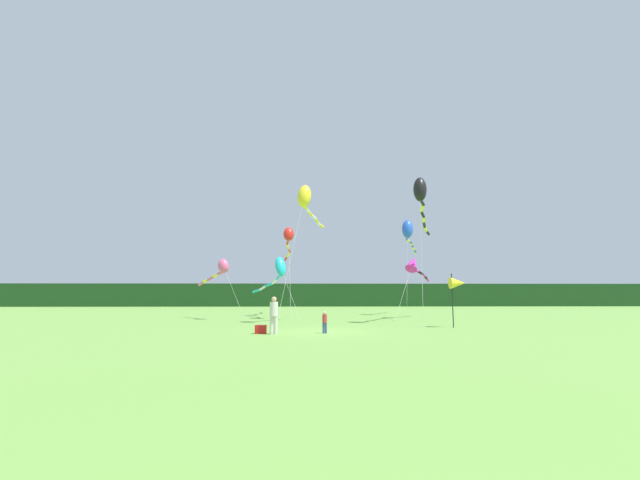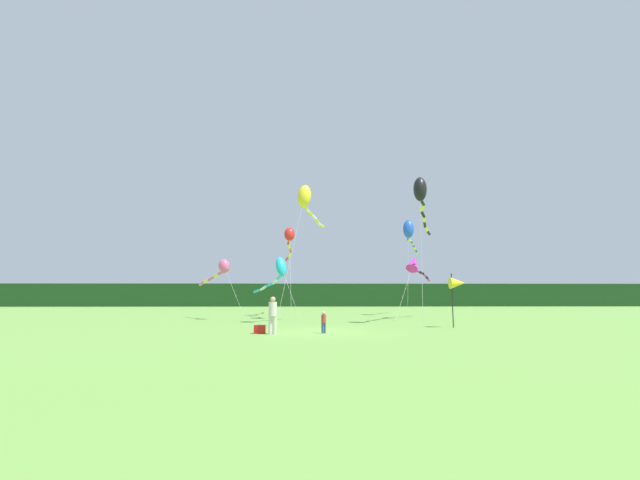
# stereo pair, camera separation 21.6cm
# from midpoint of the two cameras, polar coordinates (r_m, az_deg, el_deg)

# --- Properties ---
(ground_plane) EXTENTS (120.00, 120.00, 0.00)m
(ground_plane) POSITION_cam_midpoint_polar(r_m,az_deg,el_deg) (22.18, 0.62, -12.43)
(ground_plane) COLOR #6B9E42
(distant_treeline) EXTENTS (108.00, 2.46, 3.58)m
(distant_treeline) POSITION_cam_midpoint_polar(r_m,az_deg,el_deg) (67.09, -0.62, -7.53)
(distant_treeline) COLOR #193D19
(distant_treeline) RESTS_ON ground
(person_adult) EXTENTS (0.40, 0.40, 1.82)m
(person_adult) POSITION_cam_midpoint_polar(r_m,az_deg,el_deg) (20.87, -6.19, -9.91)
(person_adult) COLOR silver
(person_adult) RESTS_ON ground
(person_child) EXTENTS (0.24, 0.24, 1.08)m
(person_child) POSITION_cam_midpoint_polar(r_m,az_deg,el_deg) (21.27, 0.80, -11.02)
(person_child) COLOR #334C8C
(person_child) RESTS_ON ground
(cooler_box) EXTENTS (0.56, 0.34, 0.42)m
(cooler_box) POSITION_cam_midpoint_polar(r_m,az_deg,el_deg) (21.33, -7.94, -12.00)
(cooler_box) COLOR red
(cooler_box) RESTS_ON ground
(banner_flag_pole) EXTENTS (0.90, 0.70, 3.16)m
(banner_flag_pole) POSITION_cam_midpoint_polar(r_m,az_deg,el_deg) (26.15, 18.50, -5.66)
(banner_flag_pole) COLOR black
(banner_flag_pole) RESTS_ON ground
(kite_magenta) EXTENTS (4.38, 6.07, 5.29)m
(kite_magenta) POSITION_cam_midpoint_polar(r_m,az_deg,el_deg) (35.12, 12.97, -3.25)
(kite_magenta) COLOR #B2B2B2
(kite_magenta) RESTS_ON ground
(kite_red) EXTENTS (1.27, 10.71, 8.13)m
(kite_red) POSITION_cam_midpoint_polar(r_m,az_deg,el_deg) (38.52, -4.05, 0.35)
(kite_red) COLOR #B2B2B2
(kite_red) RESTS_ON ground
(kite_blue) EXTENTS (3.03, 7.94, 8.93)m
(kite_blue) POSITION_cam_midpoint_polar(r_m,az_deg,el_deg) (39.78, 12.23, 1.23)
(kite_blue) COLOR #B2B2B2
(kite_blue) RESTS_ON ground
(kite_rainbow) EXTENTS (4.69, 4.65, 4.78)m
(kite_rainbow) POSITION_cam_midpoint_polar(r_m,az_deg,el_deg) (33.33, -13.09, -3.78)
(kite_rainbow) COLOR #B2B2B2
(kite_rainbow) RESTS_ON ground
(kite_cyan) EXTENTS (4.52, 7.86, 5.07)m
(kite_cyan) POSITION_cam_midpoint_polar(r_m,az_deg,el_deg) (33.86, -5.46, -4.08)
(kite_cyan) COLOR #B2B2B2
(kite_cyan) RESTS_ON ground
(kite_yellow) EXTENTS (3.10, 6.43, 9.45)m
(kite_yellow) POSITION_cam_midpoint_polar(r_m,az_deg,el_deg) (28.64, -1.81, 5.69)
(kite_yellow) COLOR #B2B2B2
(kite_yellow) RESTS_ON ground
(kite_black) EXTENTS (3.06, 8.38, 9.87)m
(kite_black) POSITION_cam_midpoint_polar(r_m,az_deg,el_deg) (29.35, 13.82, 6.14)
(kite_black) COLOR #B2B2B2
(kite_black) RESTS_ON ground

